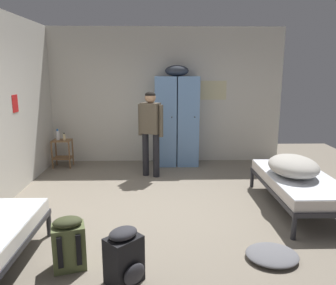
% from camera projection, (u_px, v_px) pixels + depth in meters
% --- Properties ---
extents(ground_plane, '(8.78, 8.78, 0.00)m').
position_uv_depth(ground_plane, '(168.00, 211.00, 4.77)').
color(ground_plane, gray).
extents(room_backdrop, '(5.00, 5.55, 2.86)m').
position_uv_depth(room_backdrop, '(92.00, 103.00, 5.73)').
color(room_backdrop, beige).
rests_on(room_backdrop, ground_plane).
extents(locker_bank, '(0.90, 0.55, 2.07)m').
position_uv_depth(locker_bank, '(177.00, 119.00, 6.97)').
color(locker_bank, '#6B93C6').
rests_on(locker_bank, ground_plane).
extents(shelf_unit, '(0.38, 0.30, 0.57)m').
position_uv_depth(shelf_unit, '(62.00, 151.00, 6.90)').
color(shelf_unit, brown).
rests_on(shelf_unit, ground_plane).
extents(bed_right, '(0.90, 1.90, 0.49)m').
position_uv_depth(bed_right, '(299.00, 183.00, 4.82)').
color(bed_right, '#28282D').
rests_on(bed_right, ground_plane).
extents(bedding_heap, '(0.67, 0.88, 0.29)m').
position_uv_depth(bedding_heap, '(293.00, 166.00, 4.79)').
color(bedding_heap, '#B7B2A8').
rests_on(bedding_heap, bed_right).
extents(person_traveler, '(0.47, 0.33, 1.59)m').
position_uv_depth(person_traveler, '(151.00, 126.00, 6.17)').
color(person_traveler, black).
rests_on(person_traveler, ground_plane).
extents(water_bottle, '(0.07, 0.07, 0.22)m').
position_uv_depth(water_bottle, '(58.00, 135.00, 6.85)').
color(water_bottle, white).
rests_on(water_bottle, shelf_unit).
extents(lotion_bottle, '(0.05, 0.05, 0.16)m').
position_uv_depth(lotion_bottle, '(64.00, 137.00, 6.80)').
color(lotion_bottle, beige).
rests_on(lotion_bottle, shelf_unit).
extents(backpack_black, '(0.42, 0.42, 0.55)m').
position_uv_depth(backpack_black, '(125.00, 257.00, 3.14)').
color(backpack_black, black).
rests_on(backpack_black, ground_plane).
extents(backpack_olive, '(0.38, 0.39, 0.55)m').
position_uv_depth(backpack_olive, '(69.00, 244.00, 3.38)').
color(backpack_olive, '#566038').
rests_on(backpack_olive, ground_plane).
extents(clothes_pile_grey, '(0.56, 0.52, 0.09)m').
position_uv_depth(clothes_pile_grey, '(272.00, 255.00, 3.57)').
color(clothes_pile_grey, slate).
rests_on(clothes_pile_grey, ground_plane).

